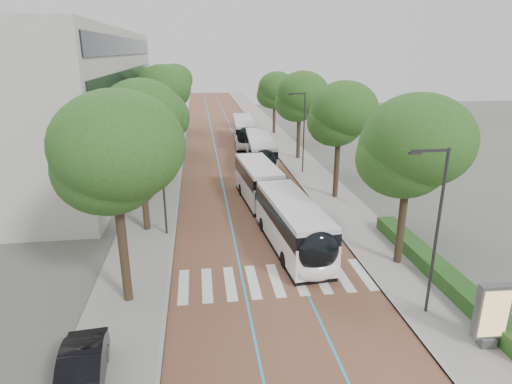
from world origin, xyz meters
TOP-DOWN VIEW (x-y plane):
  - ground at (0.00, 0.00)m, footprint 160.00×160.00m
  - road at (0.00, 40.00)m, footprint 11.00×140.00m
  - sidewalk_left at (-7.50, 40.00)m, footprint 4.00×140.00m
  - sidewalk_right at (7.50, 40.00)m, footprint 4.00×140.00m
  - kerb_left at (-5.60, 40.00)m, footprint 0.20×140.00m
  - kerb_right at (5.60, 40.00)m, footprint 0.20×140.00m
  - zebra_crossing at (0.20, 1.00)m, footprint 10.55×3.60m
  - lane_line_left at (-1.60, 40.00)m, footprint 0.12×126.00m
  - lane_line_right at (1.60, 40.00)m, footprint 0.12×126.00m
  - office_building at (-19.47, 28.00)m, footprint 18.11×40.00m
  - hedge at (9.10, 0.00)m, footprint 1.20×14.00m
  - streetlight_near at (6.62, -3.00)m, footprint 1.82×0.20m
  - streetlight_far at (6.62, 22.00)m, footprint 1.82×0.20m
  - lamp_post_left at (-6.10, 8.00)m, footprint 0.14×0.14m
  - trees_left at (-7.50, 25.61)m, footprint 5.93×60.93m
  - trees_right at (7.70, 21.07)m, footprint 5.98×47.74m
  - lead_bus at (1.58, 8.58)m, footprint 4.08×18.54m
  - bus_queued_0 at (2.80, 24.88)m, footprint 3.27×12.53m
  - bus_queued_1 at (2.38, 37.30)m, footprint 3.15×12.51m
  - ad_panel at (8.04, -5.71)m, footprint 1.41×0.57m
  - parked_car at (-8.27, -5.94)m, footprint 1.97×4.57m

SIDE VIEW (x-z plane):
  - ground at x=0.00m, z-range 0.00..0.00m
  - road at x=0.00m, z-range 0.00..0.02m
  - lane_line_left at x=-1.60m, z-range 0.02..0.03m
  - lane_line_right at x=1.60m, z-range 0.02..0.03m
  - zebra_crossing at x=0.20m, z-range 0.02..0.03m
  - sidewalk_left at x=-7.50m, z-range 0.00..0.12m
  - sidewalk_right at x=7.50m, z-range 0.00..0.12m
  - kerb_left at x=-5.60m, z-range -0.01..0.13m
  - kerb_right at x=5.60m, z-range -0.01..0.13m
  - hedge at x=9.10m, z-range 0.12..0.92m
  - parked_car at x=-8.27m, z-range 0.12..1.59m
  - bus_queued_0 at x=2.80m, z-range 0.02..3.22m
  - bus_queued_1 at x=2.38m, z-range 0.02..3.22m
  - lead_bus at x=1.58m, z-range 0.03..3.23m
  - ad_panel at x=8.04m, z-range 0.19..3.10m
  - lamp_post_left at x=-6.10m, z-range 0.12..8.12m
  - streetlight_near at x=6.62m, z-range 0.82..8.82m
  - streetlight_far at x=6.62m, z-range 0.82..8.82m
  - trees_right at x=7.70m, z-range 2.00..11.38m
  - office_building at x=-19.47m, z-range 0.00..14.00m
  - trees_left at x=-7.50m, z-range 1.99..12.06m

